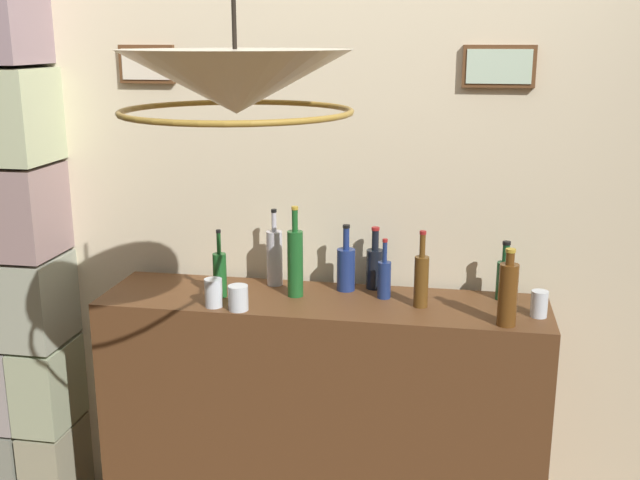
{
  "coord_description": "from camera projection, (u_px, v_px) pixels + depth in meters",
  "views": [
    {
      "loc": [
        0.49,
        -1.94,
        2.07
      ],
      "look_at": [
        0.0,
        0.76,
        1.35
      ],
      "focal_mm": 42.95,
      "sensor_mm": 36.0,
      "label": 1
    }
  ],
  "objects": [
    {
      "name": "liquor_bottle_whiskey",
      "position": [
        504.0,
        278.0,
        2.93
      ],
      "size": [
        0.06,
        0.06,
        0.23
      ],
      "color": "#174C26",
      "rests_on": "bar_shelf_unit"
    },
    {
      "name": "glass_tumbler_rocks",
      "position": [
        213.0,
        293.0,
        2.85
      ],
      "size": [
        0.07,
        0.07,
        0.11
      ],
      "color": "silver",
      "rests_on": "bar_shelf_unit"
    },
    {
      "name": "liquor_bottle_rum",
      "position": [
        508.0,
        293.0,
        2.65
      ],
      "size": [
        0.07,
        0.07,
        0.28
      ],
      "color": "#5E3613",
      "rests_on": "bar_shelf_unit"
    },
    {
      "name": "panelled_rear_partition",
      "position": [
        335.0,
        189.0,
        3.13
      ],
      "size": [
        3.47,
        0.15,
        2.81
      ],
      "color": "beige",
      "rests_on": "ground"
    },
    {
      "name": "bar_shelf_unit",
      "position": [
        322.0,
        428.0,
        3.09
      ],
      "size": [
        1.72,
        0.43,
        1.1
      ],
      "primitive_type": "cube",
      "color": "brown",
      "rests_on": "ground"
    },
    {
      "name": "liquor_bottle_port",
      "position": [
        421.0,
        279.0,
        2.84
      ],
      "size": [
        0.05,
        0.05,
        0.29
      ],
      "color": "brown",
      "rests_on": "bar_shelf_unit"
    },
    {
      "name": "liquor_bottle_rye",
      "position": [
        346.0,
        268.0,
        3.03
      ],
      "size": [
        0.07,
        0.07,
        0.27
      ],
      "color": "navy",
      "rests_on": "bar_shelf_unit"
    },
    {
      "name": "glass_tumbler_highball",
      "position": [
        539.0,
        304.0,
        2.75
      ],
      "size": [
        0.06,
        0.06,
        0.1
      ],
      "color": "silver",
      "rests_on": "bar_shelf_unit"
    },
    {
      "name": "glass_tumbler_shot",
      "position": [
        238.0,
        298.0,
        2.82
      ],
      "size": [
        0.07,
        0.07,
        0.09
      ],
      "color": "silver",
      "rests_on": "bar_shelf_unit"
    },
    {
      "name": "pendant_lamp",
      "position": [
        236.0,
        84.0,
        1.99
      ],
      "size": [
        0.62,
        0.62,
        0.48
      ],
      "color": "#EFE5C6"
    },
    {
      "name": "liquor_bottle_brandy",
      "position": [
        375.0,
        266.0,
        3.06
      ],
      "size": [
        0.07,
        0.07,
        0.25
      ],
      "color": "black",
      "rests_on": "bar_shelf_unit"
    },
    {
      "name": "liquor_bottle_gin",
      "position": [
        220.0,
        273.0,
        2.96
      ],
      "size": [
        0.05,
        0.05,
        0.27
      ],
      "color": "#1B5823",
      "rests_on": "bar_shelf_unit"
    },
    {
      "name": "liquor_bottle_mezcal",
      "position": [
        295.0,
        262.0,
        2.95
      ],
      "size": [
        0.06,
        0.06,
        0.36
      ],
      "color": "#1B5823",
      "rests_on": "bar_shelf_unit"
    },
    {
      "name": "liquor_bottle_vermouth",
      "position": [
        384.0,
        278.0,
        2.94
      ],
      "size": [
        0.05,
        0.05,
        0.24
      ],
      "color": "navy",
      "rests_on": "bar_shelf_unit"
    },
    {
      "name": "stone_pillar",
      "position": [
        12.0,
        212.0,
        3.23
      ],
      "size": [
        0.42,
        0.38,
        2.73
      ],
      "color": "gray",
      "rests_on": "ground"
    },
    {
      "name": "liquor_bottle_scotch",
      "position": [
        275.0,
        257.0,
        3.09
      ],
      "size": [
        0.06,
        0.06,
        0.31
      ],
      "color": "silver",
      "rests_on": "bar_shelf_unit"
    }
  ]
}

